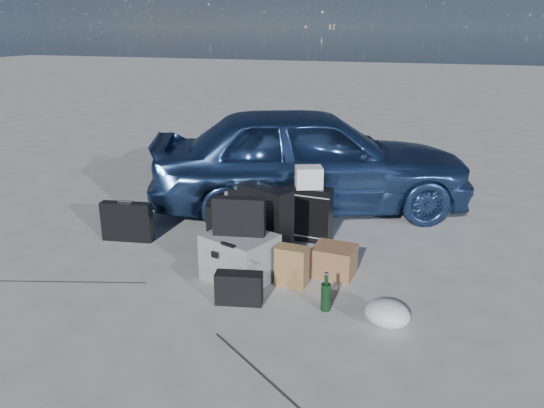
% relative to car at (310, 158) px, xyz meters
% --- Properties ---
extents(ground, '(60.00, 60.00, 0.00)m').
position_rel_car_xyz_m(ground, '(-0.12, -2.10, -0.62)').
color(ground, '#AFB0AB').
rests_on(ground, ground).
extents(car, '(3.92, 2.80, 1.24)m').
position_rel_car_xyz_m(car, '(0.00, 0.00, 0.00)').
color(car, '#35558E').
rests_on(car, ground).
extents(pelican_case, '(0.67, 0.60, 0.40)m').
position_rel_car_xyz_m(pelican_case, '(-0.06, -1.97, -0.42)').
color(pelican_case, gray).
rests_on(pelican_case, ground).
extents(laptop_bag, '(0.45, 0.20, 0.33)m').
position_rel_car_xyz_m(laptop_bag, '(-0.06, -1.96, -0.06)').
color(laptop_bag, black).
rests_on(laptop_bag, pelican_case).
extents(briefcase, '(0.53, 0.21, 0.40)m').
position_rel_car_xyz_m(briefcase, '(-1.47, -1.56, -0.42)').
color(briefcase, black).
rests_on(briefcase, ground).
extents(suitcase_left, '(0.57, 0.40, 0.70)m').
position_rel_car_xyz_m(suitcase_left, '(0.01, -1.52, -0.27)').
color(suitcase_left, black).
rests_on(suitcase_left, ground).
extents(suitcase_right, '(0.47, 0.20, 0.56)m').
position_rel_car_xyz_m(suitcase_right, '(0.25, -0.93, -0.34)').
color(suitcase_right, black).
rests_on(suitcase_right, ground).
extents(white_carton, '(0.32, 0.29, 0.21)m').
position_rel_car_xyz_m(white_carton, '(0.24, -0.92, 0.04)').
color(white_carton, silver).
rests_on(white_carton, suitcase_right).
extents(duffel_bag, '(0.83, 0.58, 0.38)m').
position_rel_car_xyz_m(duffel_bag, '(-0.39, -1.07, -0.43)').
color(duffel_bag, black).
rests_on(duffel_bag, ground).
extents(flat_box_white, '(0.53, 0.47, 0.08)m').
position_rel_car_xyz_m(flat_box_white, '(-0.37, -1.06, -0.20)').
color(flat_box_white, silver).
rests_on(flat_box_white, duffel_bag).
extents(flat_box_black, '(0.32, 0.24, 0.07)m').
position_rel_car_xyz_m(flat_box_black, '(-0.37, -1.07, -0.13)').
color(flat_box_black, black).
rests_on(flat_box_black, flat_box_white).
extents(kraft_bag, '(0.26, 0.16, 0.34)m').
position_rel_car_xyz_m(kraft_bag, '(0.40, -1.94, -0.45)').
color(kraft_bag, '#92653F').
rests_on(kraft_bag, ground).
extents(cardboard_box, '(0.37, 0.33, 0.26)m').
position_rel_car_xyz_m(cardboard_box, '(0.68, -1.63, -0.49)').
color(cardboard_box, brown).
rests_on(cardboard_box, ground).
extents(plastic_bag, '(0.42, 0.40, 0.19)m').
position_rel_car_xyz_m(plastic_bag, '(1.24, -2.31, -0.52)').
color(plastic_bag, silver).
rests_on(plastic_bag, ground).
extents(messenger_bag, '(0.39, 0.22, 0.26)m').
position_rel_car_xyz_m(messenger_bag, '(0.10, -2.37, -0.49)').
color(messenger_bag, black).
rests_on(messenger_bag, ground).
extents(green_bottle, '(0.10, 0.10, 0.30)m').
position_rel_car_xyz_m(green_bottle, '(0.77, -2.25, -0.47)').
color(green_bottle, black).
rests_on(green_bottle, ground).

